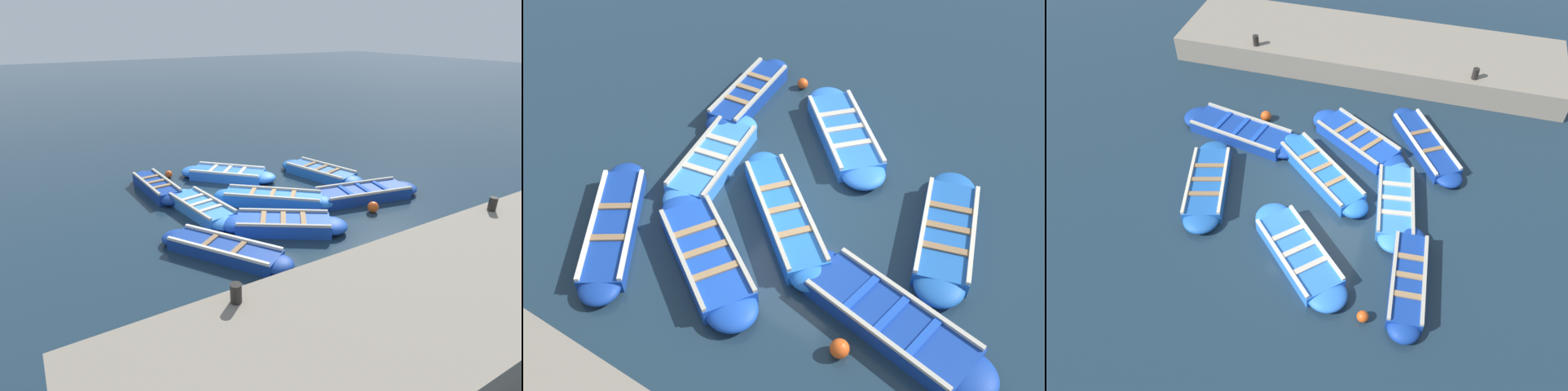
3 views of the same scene
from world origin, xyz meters
The scene contains 11 objects.
ground_plane centered at (0.00, 0.00, 0.00)m, with size 120.00×120.00×0.00m, color #1C303F.
boat_alongside centered at (-2.53, 2.53, 0.16)m, with size 3.41×2.59×0.37m.
boat_far_corner centered at (-1.61, -2.83, 0.17)m, with size 1.71×4.06×0.41m.
boat_stern_in centered at (-0.55, -0.08, 0.19)m, with size 3.00×3.32×0.44m.
boat_broadside centered at (-0.02, 2.05, 0.17)m, with size 3.35×1.31×0.40m.
boat_outer_left centered at (-2.16, 0.60, 0.18)m, with size 2.66×3.39×0.42m.
boat_outer_right centered at (2.23, 0.10, 0.17)m, with size 3.14×3.17×0.41m.
boat_tucked centered at (0.68, -2.91, 0.17)m, with size 3.54×1.80×0.41m.
boat_mid_row centered at (2.29, 2.70, 0.19)m, with size 3.22×0.95×0.43m.
buoy_orange_near centered at (3.43, 1.90, 0.13)m, with size 0.26×0.26×0.26m, color #E05119.
buoy_yellow_far centered at (-2.52, -2.36, 0.16)m, with size 0.33×0.33×0.33m, color #E05119.
Camera 2 is at (-7.30, -4.30, 8.90)m, focal length 42.00 mm.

